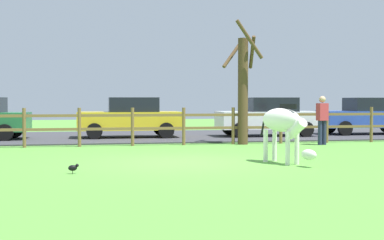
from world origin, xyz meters
TOP-DOWN VIEW (x-y plane):
  - ground_plane at (0.00, 0.00)m, footprint 60.00×60.00m
  - parking_asphalt at (0.00, 9.30)m, footprint 28.00×7.40m
  - paddock_fence at (-0.74, 5.00)m, footprint 20.64×0.11m
  - bare_tree at (3.01, 4.90)m, footprint 1.31×1.32m
  - zebra at (2.34, -0.70)m, footprint 0.94×1.86m
  - crow_on_grass at (-2.50, -1.60)m, footprint 0.21×0.10m
  - parked_car_white at (5.02, 8.20)m, footprint 4.02×1.93m
  - parked_car_blue at (9.64, 8.53)m, footprint 4.09×2.07m
  - parked_car_yellow at (-0.53, 8.48)m, footprint 4.02×1.92m
  - visitor_near_fence at (5.55, 4.18)m, footprint 0.40×0.31m

SIDE VIEW (x-z plane):
  - ground_plane at x=0.00m, z-range 0.00..0.00m
  - parking_asphalt at x=0.00m, z-range 0.00..0.05m
  - crow_on_grass at x=-2.50m, z-range 0.02..0.23m
  - paddock_fence at x=-0.74m, z-range 0.08..1.34m
  - parked_car_white at x=5.02m, z-range 0.06..1.62m
  - parked_car_blue at x=9.64m, z-range 0.06..1.62m
  - parked_car_yellow at x=-0.53m, z-range 0.06..1.62m
  - visitor_near_fence at x=5.55m, z-range 0.09..1.73m
  - zebra at x=2.34m, z-range 0.22..1.63m
  - bare_tree at x=3.01m, z-range -0.10..4.05m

